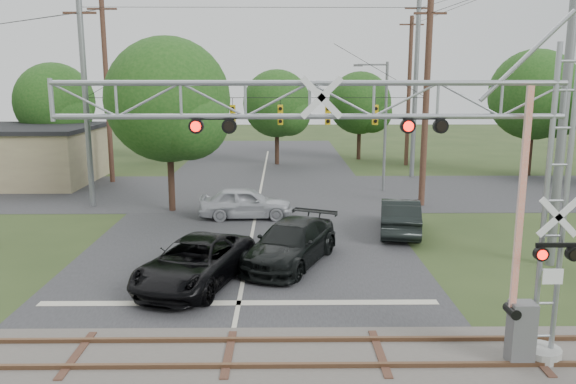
{
  "coord_description": "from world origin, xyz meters",
  "views": [
    {
      "loc": [
        1.42,
        -11.69,
        7.15
      ],
      "look_at": [
        1.63,
        7.5,
        3.31
      ],
      "focal_mm": 35.0,
      "sensor_mm": 36.0,
      "label": 1
    }
  ],
  "objects_px": {
    "crossing_gantry": "(407,170)",
    "pickup_black": "(195,262)",
    "streetlight": "(383,120)",
    "sedan_silver": "(246,203)",
    "traffic_signal_span": "(273,107)",
    "car_dark": "(291,243)"
  },
  "relations": [
    {
      "from": "crossing_gantry",
      "to": "pickup_black",
      "type": "relative_size",
      "value": 2.17
    },
    {
      "from": "pickup_black",
      "to": "streetlight",
      "type": "height_order",
      "value": "streetlight"
    },
    {
      "from": "crossing_gantry",
      "to": "pickup_black",
      "type": "distance_m",
      "value": 9.34
    },
    {
      "from": "crossing_gantry",
      "to": "streetlight",
      "type": "height_order",
      "value": "streetlight"
    },
    {
      "from": "sedan_silver",
      "to": "traffic_signal_span",
      "type": "bearing_deg",
      "value": -27.07
    },
    {
      "from": "car_dark",
      "to": "sedan_silver",
      "type": "bearing_deg",
      "value": 130.33
    },
    {
      "from": "car_dark",
      "to": "streetlight",
      "type": "relative_size",
      "value": 0.7
    },
    {
      "from": "crossing_gantry",
      "to": "pickup_black",
      "type": "height_order",
      "value": "crossing_gantry"
    },
    {
      "from": "car_dark",
      "to": "traffic_signal_span",
      "type": "bearing_deg",
      "value": 118.37
    },
    {
      "from": "sedan_silver",
      "to": "streetlight",
      "type": "bearing_deg",
      "value": -51.06
    },
    {
      "from": "crossing_gantry",
      "to": "sedan_silver",
      "type": "distance_m",
      "value": 16.72
    },
    {
      "from": "crossing_gantry",
      "to": "streetlight",
      "type": "bearing_deg",
      "value": 81.35
    },
    {
      "from": "car_dark",
      "to": "pickup_black",
      "type": "bearing_deg",
      "value": -123.27
    },
    {
      "from": "crossing_gantry",
      "to": "traffic_signal_span",
      "type": "relative_size",
      "value": 0.66
    },
    {
      "from": "crossing_gantry",
      "to": "sedan_silver",
      "type": "xyz_separation_m",
      "value": [
        -4.92,
        15.43,
        -4.18
      ]
    },
    {
      "from": "streetlight",
      "to": "pickup_black",
      "type": "bearing_deg",
      "value": -119.41
    },
    {
      "from": "crossing_gantry",
      "to": "streetlight",
      "type": "distance_m",
      "value": 22.9
    },
    {
      "from": "pickup_black",
      "to": "sedan_silver",
      "type": "height_order",
      "value": "sedan_silver"
    },
    {
      "from": "traffic_signal_span",
      "to": "streetlight",
      "type": "xyz_separation_m",
      "value": [
        6.98,
        4.27,
        -1.03
      ]
    },
    {
      "from": "traffic_signal_span",
      "to": "sedan_silver",
      "type": "height_order",
      "value": "traffic_signal_span"
    },
    {
      "from": "crossing_gantry",
      "to": "car_dark",
      "type": "bearing_deg",
      "value": 108.65
    },
    {
      "from": "car_dark",
      "to": "streetlight",
      "type": "xyz_separation_m",
      "value": [
        6.12,
        14.71,
        3.79
      ]
    }
  ]
}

